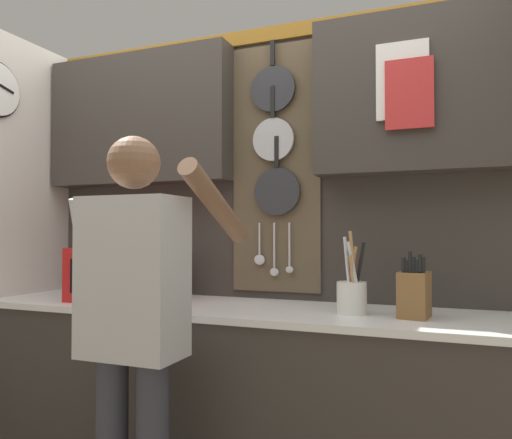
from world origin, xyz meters
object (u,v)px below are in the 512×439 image
Objects in this scene: microwave at (125,274)px; person at (135,311)px; utensil_crock at (352,294)px; knife_block at (414,294)px.

person is at bearing -50.57° from microwave.
utensil_crock is 0.89m from person.
microwave is 1.39m from knife_block.
knife_block is 1.10m from person.
knife_block is at bearing 27.66° from person.
utensil_crock is 0.21× the size of person.
microwave is at bearing -179.94° from utensil_crock.
person is (-0.72, -0.51, -0.04)m from utensil_crock.
knife_block is 0.76× the size of utensil_crock.
utensil_crock is (-0.25, 0.00, -0.01)m from knife_block.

